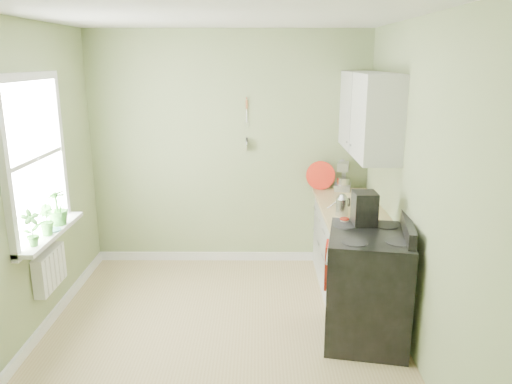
{
  "coord_description": "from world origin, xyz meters",
  "views": [
    {
      "loc": [
        0.33,
        -3.88,
        2.38
      ],
      "look_at": [
        0.31,
        0.55,
        1.19
      ],
      "focal_mm": 35.0,
      "sensor_mm": 36.0,
      "label": 1
    }
  ],
  "objects_px": {
    "stand_mixer": "(343,176)",
    "coffee_maker": "(364,212)",
    "stove": "(368,286)",
    "kettle": "(342,205)"
  },
  "relations": [
    {
      "from": "stand_mixer",
      "to": "coffee_maker",
      "type": "distance_m",
      "value": 1.44
    },
    {
      "from": "stove",
      "to": "stand_mixer",
      "type": "height_order",
      "value": "stand_mixer"
    },
    {
      "from": "stand_mixer",
      "to": "coffee_maker",
      "type": "xyz_separation_m",
      "value": [
        -0.05,
        -1.44,
        0.01
      ]
    },
    {
      "from": "stove",
      "to": "kettle",
      "type": "distance_m",
      "value": 0.87
    },
    {
      "from": "stand_mixer",
      "to": "coffee_maker",
      "type": "height_order",
      "value": "stand_mixer"
    },
    {
      "from": "stand_mixer",
      "to": "kettle",
      "type": "relative_size",
      "value": 1.71
    },
    {
      "from": "stand_mixer",
      "to": "coffee_maker",
      "type": "bearing_deg",
      "value": -91.96
    },
    {
      "from": "stove",
      "to": "kettle",
      "type": "xyz_separation_m",
      "value": [
        -0.14,
        0.68,
        0.52
      ]
    },
    {
      "from": "stove",
      "to": "stand_mixer",
      "type": "xyz_separation_m",
      "value": [
        0.03,
        1.69,
        0.57
      ]
    },
    {
      "from": "stove",
      "to": "coffee_maker",
      "type": "relative_size",
      "value": 3.15
    }
  ]
}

